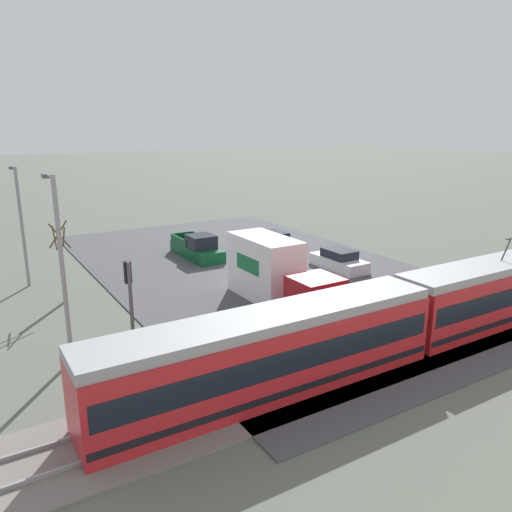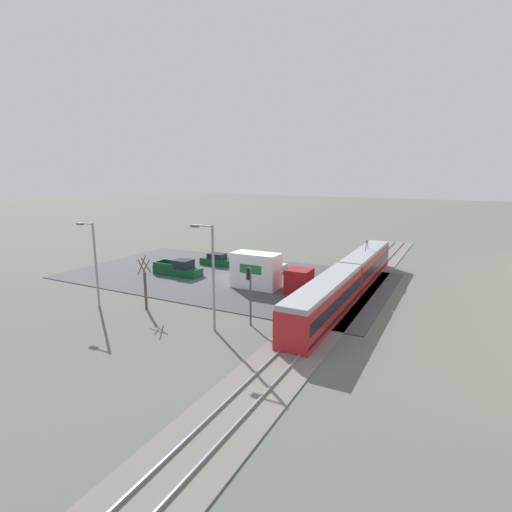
{
  "view_description": "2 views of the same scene",
  "coord_description": "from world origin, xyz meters",
  "px_view_note": "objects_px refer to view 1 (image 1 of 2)",
  "views": [
    {
      "loc": [
        17.82,
        29.28,
        10.16
      ],
      "look_at": [
        1.93,
        3.14,
        2.02
      ],
      "focal_mm": 35.0,
      "sensor_mm": 36.0,
      "label": 1
    },
    {
      "loc": [
        38.47,
        24.02,
        11.9
      ],
      "look_at": [
        0.79,
        4.38,
        3.02
      ],
      "focal_mm": 28.0,
      "sensor_mm": 36.0,
      "label": 2
    }
  ],
  "objects_px": {
    "light_rail_tram": "(407,316)",
    "street_lamp_near_crossing": "(60,257)",
    "street_tree": "(62,266)",
    "traffic_light_pole": "(130,299)",
    "street_lamp_mid_block": "(21,218)",
    "sedan_car_0": "(339,261)",
    "sedan_car_1": "(275,242)",
    "pickup_truck": "(197,248)",
    "box_truck": "(276,274)"
  },
  "relations": [
    {
      "from": "light_rail_tram",
      "to": "street_lamp_near_crossing",
      "type": "relative_size",
      "value": 3.62
    },
    {
      "from": "traffic_light_pole",
      "to": "street_lamp_mid_block",
      "type": "relative_size",
      "value": 0.61
    },
    {
      "from": "light_rail_tram",
      "to": "sedan_car_1",
      "type": "relative_size",
      "value": 6.83
    },
    {
      "from": "street_lamp_near_crossing",
      "to": "street_lamp_mid_block",
      "type": "height_order",
      "value": "street_lamp_near_crossing"
    },
    {
      "from": "traffic_light_pole",
      "to": "light_rail_tram",
      "type": "bearing_deg",
      "value": 156.44
    },
    {
      "from": "light_rail_tram",
      "to": "box_truck",
      "type": "distance_m",
      "value": 8.35
    },
    {
      "from": "light_rail_tram",
      "to": "pickup_truck",
      "type": "bearing_deg",
      "value": -85.93
    },
    {
      "from": "sedan_car_0",
      "to": "traffic_light_pole",
      "type": "relative_size",
      "value": 0.97
    },
    {
      "from": "sedan_car_1",
      "to": "traffic_light_pole",
      "type": "height_order",
      "value": "traffic_light_pole"
    },
    {
      "from": "sedan_car_0",
      "to": "sedan_car_1",
      "type": "height_order",
      "value": "sedan_car_1"
    },
    {
      "from": "light_rail_tram",
      "to": "street_lamp_near_crossing",
      "type": "xyz_separation_m",
      "value": [
        13.55,
        -6.99,
        3.08
      ]
    },
    {
      "from": "pickup_truck",
      "to": "sedan_car_0",
      "type": "xyz_separation_m",
      "value": [
        -7.3,
        8.19,
        -0.12
      ]
    },
    {
      "from": "traffic_light_pole",
      "to": "street_lamp_near_crossing",
      "type": "height_order",
      "value": "street_lamp_near_crossing"
    },
    {
      "from": "street_lamp_near_crossing",
      "to": "sedan_car_1",
      "type": "bearing_deg",
      "value": -147.95
    },
    {
      "from": "light_rail_tram",
      "to": "traffic_light_pole",
      "type": "bearing_deg",
      "value": -23.56
    },
    {
      "from": "pickup_truck",
      "to": "sedan_car_0",
      "type": "bearing_deg",
      "value": 131.71
    },
    {
      "from": "sedan_car_0",
      "to": "sedan_car_1",
      "type": "distance_m",
      "value": 7.03
    },
    {
      "from": "sedan_car_0",
      "to": "sedan_car_1",
      "type": "relative_size",
      "value": 1.05
    },
    {
      "from": "box_truck",
      "to": "traffic_light_pole",
      "type": "bearing_deg",
      "value": 18.76
    },
    {
      "from": "light_rail_tram",
      "to": "sedan_car_0",
      "type": "bearing_deg",
      "value": -116.86
    },
    {
      "from": "street_lamp_mid_block",
      "to": "street_tree",
      "type": "bearing_deg",
      "value": 107.31
    },
    {
      "from": "traffic_light_pole",
      "to": "sedan_car_1",
      "type": "bearing_deg",
      "value": -140.01
    },
    {
      "from": "light_rail_tram",
      "to": "street_lamp_mid_block",
      "type": "bearing_deg",
      "value": -54.89
    },
    {
      "from": "sedan_car_1",
      "to": "street_lamp_mid_block",
      "type": "relative_size",
      "value": 0.57
    },
    {
      "from": "pickup_truck",
      "to": "sedan_car_1",
      "type": "bearing_deg",
      "value": 169.18
    },
    {
      "from": "street_lamp_near_crossing",
      "to": "sedan_car_0",
      "type": "bearing_deg",
      "value": -166.56
    },
    {
      "from": "box_truck",
      "to": "street_tree",
      "type": "height_order",
      "value": "street_tree"
    },
    {
      "from": "street_lamp_near_crossing",
      "to": "light_rail_tram",
      "type": "bearing_deg",
      "value": 152.7
    },
    {
      "from": "sedan_car_1",
      "to": "street_lamp_near_crossing",
      "type": "distance_m",
      "value": 22.25
    },
    {
      "from": "light_rail_tram",
      "to": "street_lamp_mid_block",
      "type": "distance_m",
      "value": 23.9
    },
    {
      "from": "light_rail_tram",
      "to": "street_lamp_near_crossing",
      "type": "bearing_deg",
      "value": -27.3
    },
    {
      "from": "street_lamp_near_crossing",
      "to": "street_lamp_mid_block",
      "type": "bearing_deg",
      "value": -89.52
    },
    {
      "from": "street_tree",
      "to": "street_lamp_near_crossing",
      "type": "relative_size",
      "value": 0.59
    },
    {
      "from": "box_truck",
      "to": "traffic_light_pole",
      "type": "relative_size",
      "value": 1.81
    },
    {
      "from": "box_truck",
      "to": "traffic_light_pole",
      "type": "distance_m",
      "value": 10.09
    },
    {
      "from": "light_rail_tram",
      "to": "street_lamp_mid_block",
      "type": "height_order",
      "value": "street_lamp_mid_block"
    },
    {
      "from": "street_lamp_mid_block",
      "to": "street_lamp_near_crossing",
      "type": "bearing_deg",
      "value": 90.48
    },
    {
      "from": "traffic_light_pole",
      "to": "box_truck",
      "type": "bearing_deg",
      "value": -161.24
    },
    {
      "from": "sedan_car_0",
      "to": "street_tree",
      "type": "height_order",
      "value": "street_tree"
    },
    {
      "from": "light_rail_tram",
      "to": "sedan_car_0",
      "type": "distance_m",
      "value": 13.08
    },
    {
      "from": "box_truck",
      "to": "street_tree",
      "type": "bearing_deg",
      "value": -32.9
    },
    {
      "from": "pickup_truck",
      "to": "traffic_light_pole",
      "type": "relative_size",
      "value": 1.26
    },
    {
      "from": "sedan_car_0",
      "to": "traffic_light_pole",
      "type": "distance_m",
      "value": 18.62
    },
    {
      "from": "traffic_light_pole",
      "to": "street_tree",
      "type": "bearing_deg",
      "value": -84.66
    },
    {
      "from": "street_lamp_near_crossing",
      "to": "pickup_truck",
      "type": "bearing_deg",
      "value": -133.39
    },
    {
      "from": "sedan_car_0",
      "to": "traffic_light_pole",
      "type": "xyz_separation_m",
      "value": [
        17.2,
        6.71,
        2.4
      ]
    },
    {
      "from": "traffic_light_pole",
      "to": "street_lamp_mid_block",
      "type": "distance_m",
      "value": 14.74
    },
    {
      "from": "street_tree",
      "to": "traffic_light_pole",
      "type": "bearing_deg",
      "value": 95.34
    },
    {
      "from": "light_rail_tram",
      "to": "sedan_car_1",
      "type": "bearing_deg",
      "value": -105.04
    },
    {
      "from": "traffic_light_pole",
      "to": "street_tree",
      "type": "xyz_separation_m",
      "value": [
        0.93,
        -9.95,
        -0.88
      ]
    }
  ]
}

